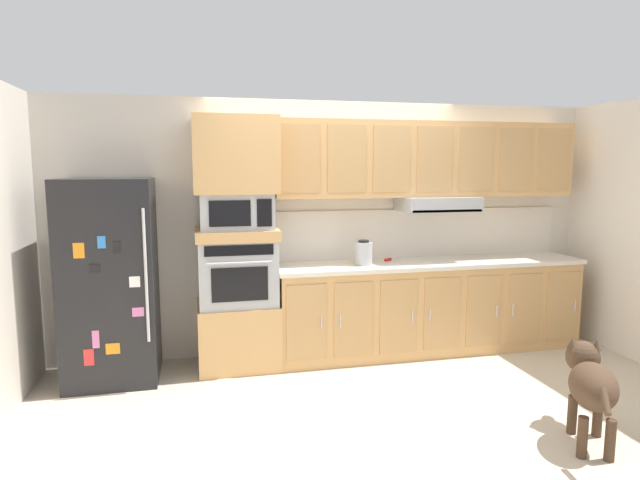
{
  "coord_description": "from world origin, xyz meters",
  "views": [
    {
      "loc": [
        -1.34,
        -4.16,
        1.85
      ],
      "look_at": [
        -0.26,
        0.51,
        1.2
      ],
      "focal_mm": 30.09,
      "sensor_mm": 36.0,
      "label": 1
    }
  ],
  "objects": [
    {
      "name": "back_kitchen_wall",
      "position": [
        0.0,
        1.11,
        1.25
      ],
      "size": [
        6.2,
        0.12,
        2.5
      ],
      "primitive_type": "cube",
      "color": "beige",
      "rests_on": "ground"
    },
    {
      "name": "oven_base_cabinet",
      "position": [
        -0.99,
        0.75,
        0.3
      ],
      "size": [
        0.74,
        0.62,
        0.6
      ],
      "primitive_type": "cube",
      "color": "tan",
      "rests_on": "ground"
    },
    {
      "name": "appliance_upper_cabinet",
      "position": [
        -0.99,
        0.75,
        1.96
      ],
      "size": [
        0.74,
        0.62,
        0.68
      ],
      "primitive_type": "cube",
      "color": "tan",
      "rests_on": "microwave"
    },
    {
      "name": "appliance_mid_shelf",
      "position": [
        -0.99,
        0.75,
        1.25
      ],
      "size": [
        0.74,
        0.62,
        0.1
      ],
      "primitive_type": "cube",
      "color": "tan",
      "rests_on": "built_in_oven"
    },
    {
      "name": "built_in_oven",
      "position": [
        -0.99,
        0.75,
        0.9
      ],
      "size": [
        0.7,
        0.62,
        0.6
      ],
      "color": "#A8AAAF",
      "rests_on": "oven_base_cabinet"
    },
    {
      "name": "microwave",
      "position": [
        -0.99,
        0.75,
        1.46
      ],
      "size": [
        0.64,
        0.54,
        0.32
      ],
      "color": "#A8AAAF",
      "rests_on": "appliance_mid_shelf"
    },
    {
      "name": "ground_plane",
      "position": [
        0.0,
        0.0,
        0.0
      ],
      "size": [
        9.6,
        9.6,
        0.0
      ],
      "primitive_type": "plane",
      "color": "beige"
    },
    {
      "name": "backsplash_panel",
      "position": [
        0.93,
        1.04,
        1.17
      ],
      "size": [
        3.14,
        0.02,
        0.5
      ],
      "primitive_type": "cube",
      "color": "silver",
      "rests_on": "countertop_slab"
    },
    {
      "name": "refrigerator",
      "position": [
        -2.09,
        0.68,
        0.88
      ],
      "size": [
        0.76,
        0.73,
        1.76
      ],
      "color": "black",
      "rests_on": "ground"
    },
    {
      "name": "screwdriver",
      "position": [
        0.52,
        0.85,
        0.93
      ],
      "size": [
        0.16,
        0.17,
        0.03
      ],
      "color": "red",
      "rests_on": "countertop_slab"
    },
    {
      "name": "dog",
      "position": [
        1.21,
        -1.21,
        0.42
      ],
      "size": [
        0.52,
        0.84,
        0.64
      ],
      "rotation": [
        0.0,
        0.0,
        1.09
      ],
      "color": "#473323",
      "rests_on": "ground"
    },
    {
      "name": "lower_cabinet_run",
      "position": [
        0.93,
        0.75,
        0.44
      ],
      "size": [
        3.1,
        0.63,
        0.88
      ],
      "color": "tan",
      "rests_on": "ground"
    },
    {
      "name": "upper_cabinet_with_hood",
      "position": [
        0.93,
        0.87,
        1.9
      ],
      "size": [
        3.1,
        0.48,
        0.88
      ],
      "color": "tan",
      "rests_on": "backsplash_panel"
    },
    {
      "name": "electric_kettle",
      "position": [
        0.21,
        0.7,
        1.03
      ],
      "size": [
        0.17,
        0.17,
        0.24
      ],
      "color": "#A8AAAF",
      "rests_on": "countertop_slab"
    },
    {
      "name": "countertop_slab",
      "position": [
        0.93,
        0.75,
        0.9
      ],
      "size": [
        3.14,
        0.64,
        0.04
      ],
      "primitive_type": "cube",
      "color": "silver",
      "rests_on": "lower_cabinet_run"
    }
  ]
}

